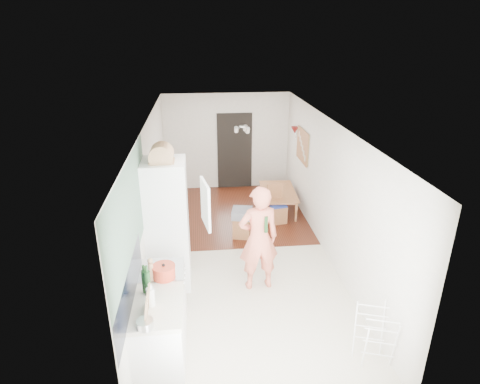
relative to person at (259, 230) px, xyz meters
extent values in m
cube|color=beige|center=(-0.16, 1.02, -1.05)|extent=(3.20, 7.00, 0.01)
cube|color=#542013|center=(-0.16, 2.87, -1.04)|extent=(3.20, 3.30, 0.01)
cube|color=slate|center=(-1.75, -0.98, 0.80)|extent=(0.02, 3.00, 1.30)
cube|color=black|center=(-1.74, -1.53, 0.10)|extent=(0.02, 1.90, 0.50)
cube|color=black|center=(0.04, 4.50, -0.05)|extent=(0.90, 0.04, 2.00)
cube|color=white|center=(-1.46, -1.53, -0.62)|extent=(0.60, 0.90, 0.86)
cube|color=beige|center=(-1.46, -1.53, -0.16)|extent=(0.62, 0.92, 0.06)
cube|color=white|center=(-1.46, -0.78, -0.61)|extent=(0.60, 0.60, 0.88)
cube|color=#BCBCBE|center=(-1.46, -0.78, -0.15)|extent=(0.60, 0.60, 0.04)
cube|color=white|center=(-1.43, 0.24, 0.03)|extent=(0.66, 0.66, 2.15)
cube|color=white|center=(-0.82, -0.06, 0.50)|extent=(0.14, 0.56, 0.70)
cube|color=white|center=(-1.12, 0.24, 0.50)|extent=(0.02, 0.52, 0.66)
cube|color=tan|center=(1.42, 2.92, 0.50)|extent=(0.03, 0.90, 0.70)
cube|color=#A86946|center=(1.41, 2.92, 0.50)|extent=(0.00, 0.94, 0.74)
cone|color=maroon|center=(1.38, 3.57, 0.70)|extent=(0.18, 0.18, 0.16)
imported|color=#EB765C|center=(0.00, 0.00, 0.00)|extent=(0.81, 0.58, 2.09)
imported|color=#A86946|center=(0.93, 2.91, -0.84)|extent=(0.74, 1.23, 0.42)
cube|color=gray|center=(-0.07, 1.72, -0.52)|extent=(0.46, 0.46, 0.18)
cylinder|color=red|center=(-1.40, -0.97, -0.04)|extent=(0.34, 0.34, 0.18)
cylinder|color=#BCBCBE|center=(-1.55, -1.92, -0.08)|extent=(0.24, 0.24, 0.09)
cylinder|color=#1B401C|center=(0.09, -0.13, 0.15)|extent=(0.06, 0.06, 0.26)
cylinder|color=#1B401C|center=(-1.57, -1.33, 0.04)|extent=(0.09, 0.09, 0.33)
cylinder|color=#1B401C|center=(-1.61, -1.26, 0.03)|extent=(0.09, 0.09, 0.31)
cylinder|color=silver|center=(-1.52, -1.53, -0.01)|extent=(0.11, 0.11, 0.23)
cylinder|color=tan|center=(-1.56, -1.00, -0.03)|extent=(0.07, 0.07, 0.20)
cylinder|color=tan|center=(-1.57, -1.00, 0.00)|extent=(0.08, 0.08, 0.25)
camera|label=1|loc=(-0.88, -5.52, 2.92)|focal=30.00mm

